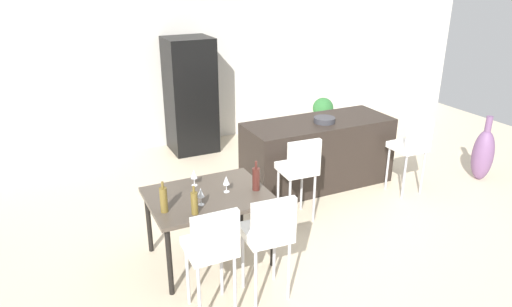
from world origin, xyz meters
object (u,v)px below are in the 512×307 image
(wine_bottle_right, at_px, (194,203))
(wine_glass_far, at_px, (194,174))
(wine_glass_near, at_px, (201,193))
(fruit_bowl, at_px, (324,120))
(potted_plant, at_px, (323,111))
(refrigerator, at_px, (190,95))
(dining_chair_far, at_px, (269,231))
(dining_chair_near, at_px, (212,245))
(bar_chair_left, at_px, (299,167))
(dining_table, at_px, (208,201))
(wine_bottle_left, at_px, (164,199))
(wine_bottle_corner, at_px, (256,179))
(floor_vase, at_px, (483,154))
(kitchen_island, at_px, (317,153))
(bar_chair_middle, at_px, (412,144))
(wine_glass_middle, at_px, (226,181))

(wine_bottle_right, height_order, wine_glass_far, wine_bottle_right)
(wine_glass_near, xyz_separation_m, fruit_bowl, (2.14, 1.17, 0.09))
(potted_plant, bearing_deg, wine_glass_far, -140.45)
(refrigerator, height_order, potted_plant, refrigerator)
(wine_glass_far, bearing_deg, dining_chair_far, -73.63)
(dining_chair_near, xyz_separation_m, dining_chair_far, (0.53, 0.00, 0.00))
(bar_chair_left, xyz_separation_m, dining_table, (-1.23, -0.30, -0.03))
(wine_bottle_left, distance_m, fruit_bowl, 2.75)
(wine_bottle_corner, xyz_separation_m, floor_vase, (3.69, 0.30, -0.48))
(kitchen_island, relative_size, bar_chair_left, 1.93)
(wine_bottle_left, xyz_separation_m, potted_plant, (3.88, 3.26, -0.52))
(wine_bottle_corner, bearing_deg, wine_glass_far, 145.44)
(dining_table, xyz_separation_m, wine_bottle_corner, (0.48, -0.11, 0.20))
(bar_chair_middle, relative_size, wine_bottle_left, 3.46)
(wine_bottle_right, bearing_deg, wine_glass_middle, 34.22)
(bar_chair_left, relative_size, floor_vase, 1.11)
(wine_bottle_right, xyz_separation_m, potted_plant, (3.64, 3.42, -0.51))
(wine_glass_near, distance_m, fruit_bowl, 2.44)
(potted_plant, bearing_deg, dining_chair_far, -128.63)
(bar_chair_left, distance_m, refrigerator, 2.85)
(refrigerator, bearing_deg, potted_plant, -0.22)
(kitchen_island, distance_m, wine_glass_near, 2.49)
(wine_glass_middle, height_order, wine_glass_near, same)
(wine_bottle_corner, relative_size, wine_glass_middle, 1.80)
(wine_bottle_left, distance_m, wine_glass_far, 0.60)
(dining_chair_far, bearing_deg, wine_bottle_right, 135.19)
(wine_glass_middle, bearing_deg, bar_chair_left, 17.30)
(bar_chair_left, height_order, wine_bottle_right, bar_chair_left)
(wine_bottle_left, bearing_deg, potted_plant, 40.09)
(bar_chair_left, bearing_deg, kitchen_island, 45.94)
(dining_table, relative_size, floor_vase, 1.25)
(wine_bottle_left, relative_size, fruit_bowl, 1.07)
(wine_bottle_corner, bearing_deg, wine_glass_middle, 163.67)
(wine_bottle_right, xyz_separation_m, floor_vase, (4.41, 0.51, -0.47))
(dining_chair_near, xyz_separation_m, wine_glass_near, (0.13, 0.64, 0.17))
(dining_chair_far, bearing_deg, wine_glass_near, 121.52)
(dining_table, height_order, wine_bottle_right, wine_bottle_right)
(floor_vase, bearing_deg, wine_bottle_corner, -175.36)
(wine_glass_middle, bearing_deg, kitchen_island, 31.60)
(bar_chair_left, xyz_separation_m, refrigerator, (-0.38, 2.82, 0.22))
(bar_chair_left, bearing_deg, dining_chair_near, -143.22)
(wine_bottle_right, height_order, refrigerator, refrigerator)
(fruit_bowl, bearing_deg, bar_chair_left, -138.28)
(wine_glass_middle, relative_size, floor_vase, 0.18)
(wine_bottle_right, bearing_deg, bar_chair_left, 22.77)
(bar_chair_left, xyz_separation_m, potted_plant, (2.17, 2.81, -0.36))
(kitchen_island, bearing_deg, dining_table, -151.51)
(kitchen_island, distance_m, wine_glass_middle, 2.14)
(dining_chair_near, xyz_separation_m, wine_bottle_corner, (0.74, 0.71, 0.17))
(bar_chair_left, bearing_deg, floor_vase, -2.10)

